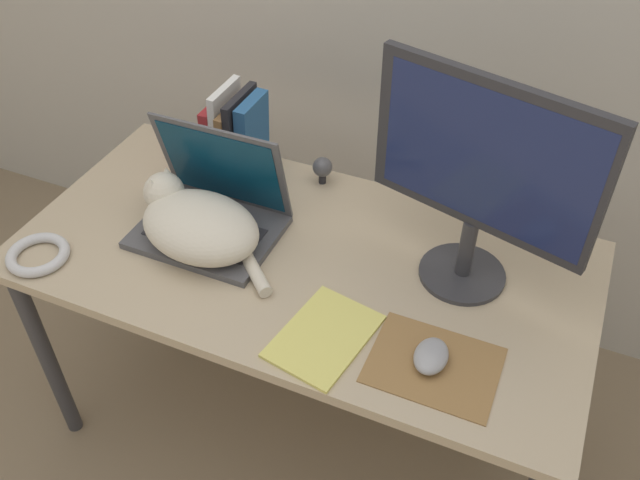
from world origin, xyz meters
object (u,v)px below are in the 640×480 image
(cat, at_px, (197,223))
(book_row, at_px, (236,134))
(computer_mouse, at_px, (431,356))
(laptop, at_px, (212,212))
(external_monitor, at_px, (481,174))
(cable_coil, at_px, (38,255))
(webcam, at_px, (322,168))
(notepad, at_px, (324,336))

(cat, bearing_deg, book_row, 101.72)
(computer_mouse, bearing_deg, laptop, 162.59)
(cat, xyz_separation_m, book_row, (-0.07, 0.32, 0.04))
(laptop, height_order, cat, laptop)
(external_monitor, relative_size, cable_coil, 3.40)
(book_row, bearing_deg, webcam, 6.91)
(laptop, relative_size, notepad, 1.29)
(external_monitor, xyz_separation_m, webcam, (-0.44, 0.20, -0.24))
(cat, xyz_separation_m, notepad, (0.40, -0.15, -0.06))
(laptop, height_order, computer_mouse, laptop)
(laptop, xyz_separation_m, book_row, (-0.07, 0.26, 0.06))
(external_monitor, relative_size, webcam, 6.44)
(laptop, height_order, external_monitor, external_monitor)
(external_monitor, distance_m, webcam, 0.55)
(book_row, height_order, cable_coil, book_row)
(computer_mouse, bearing_deg, cable_coil, -175.68)
(external_monitor, xyz_separation_m, notepad, (-0.22, -0.30, -0.29))
(computer_mouse, bearing_deg, notepad, -173.67)
(cat, bearing_deg, cable_coil, -148.82)
(cat, relative_size, webcam, 5.24)
(computer_mouse, relative_size, notepad, 0.37)
(external_monitor, distance_m, computer_mouse, 0.39)
(laptop, relative_size, cat, 0.83)
(laptop, height_order, cable_coil, laptop)
(book_row, bearing_deg, laptop, -75.24)
(external_monitor, bearing_deg, book_row, 165.73)
(notepad, bearing_deg, external_monitor, 53.58)
(computer_mouse, relative_size, webcam, 1.25)
(external_monitor, xyz_separation_m, book_row, (-0.69, 0.18, -0.18))
(computer_mouse, bearing_deg, cat, 168.51)
(book_row, relative_size, notepad, 0.93)
(external_monitor, distance_m, notepad, 0.47)
(book_row, bearing_deg, notepad, -45.64)
(computer_mouse, xyz_separation_m, cable_coil, (-0.96, -0.07, -0.01))
(cable_coil, bearing_deg, external_monitor, 20.13)
(cable_coil, bearing_deg, cat, 31.18)
(external_monitor, height_order, notepad, external_monitor)
(laptop, relative_size, computer_mouse, 3.50)
(book_row, height_order, webcam, book_row)
(book_row, xyz_separation_m, notepad, (0.47, -0.48, -0.11))
(notepad, distance_m, webcam, 0.55)
(book_row, bearing_deg, computer_mouse, -33.06)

